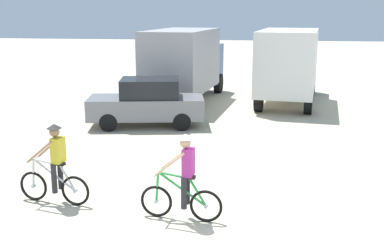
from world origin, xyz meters
name	(u,v)px	position (x,y,z in m)	size (l,w,h in m)	color
ground_plane	(188,219)	(0.00, 0.00, 0.00)	(120.00, 120.00, 0.00)	beige
box_truck_grey_hauler	(185,62)	(-2.08, 12.88, 1.87)	(3.11, 6.97, 3.35)	#9E9EA3
box_truck_white_box	(289,62)	(2.65, 13.20, 1.87)	(3.17, 6.99, 3.35)	white
sedan_parked	(147,102)	(-2.71, 7.88, 0.88)	(4.45, 2.49, 1.76)	slate
cyclist_orange_shirt	(55,167)	(-3.01, 0.42, 0.85)	(1.72, 0.53, 1.82)	black
cyclist_cowboy_hat	(184,181)	(-0.08, -0.02, 0.85)	(1.73, 0.52, 1.82)	black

